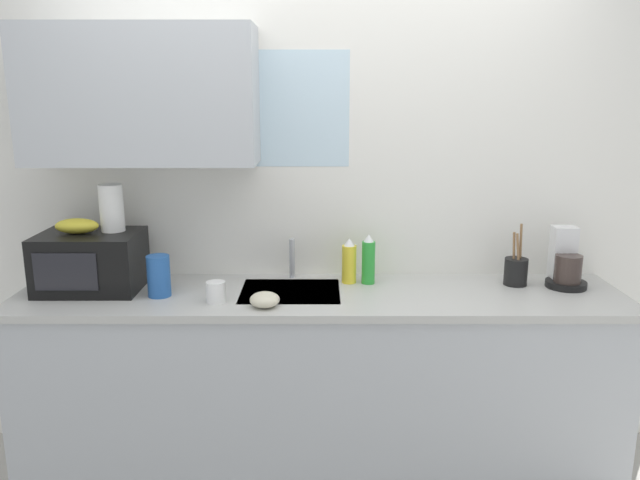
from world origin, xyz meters
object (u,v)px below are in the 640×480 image
Objects in this scene: paper_towel_roll at (112,208)px; utensil_crock at (516,271)px; coffee_maker at (565,264)px; dish_soap_bottle_yellow at (349,262)px; cereal_canister at (159,276)px; banana_bunch at (77,226)px; small_bowl at (265,300)px; dish_soap_bottle_green at (368,260)px; microwave at (91,262)px; mug_white at (216,292)px.

utensil_crock is (1.91, 0.02, -0.31)m from paper_towel_roll.
coffee_maker reaches higher than dish_soap_bottle_yellow.
utensil_crock is at bearing 5.80° from cereal_canister.
banana_bunch is at bearing -178.06° from utensil_crock.
paper_towel_roll reaches higher than cereal_canister.
coffee_maker reaches higher than small_bowl.
dish_soap_bottle_green is at bearing 11.40° from cereal_canister.
microwave reaches higher than small_bowl.
utensil_crock is (0.71, -0.02, -0.04)m from dish_soap_bottle_green.
paper_towel_roll is at bearing 18.43° from banana_bunch.
utensil_crock is at bearing 1.94° from banana_bunch.
microwave reaches higher than dish_soap_bottle_green.
paper_towel_roll is 1.69× the size of small_bowl.
microwave is 1.64× the size of coffee_maker.
cereal_canister is at bearing 161.70° from mug_white.
coffee_maker is (2.29, 0.06, -0.20)m from banana_bunch.
dish_soap_bottle_yellow is 0.73× the size of utensil_crock.
banana_bunch reaches higher than utensil_crock.
utensil_crock is at bearing -2.61° from dish_soap_bottle_yellow.
mug_white is (0.51, -0.24, -0.33)m from paper_towel_roll.
utensil_crock reaches higher than dish_soap_bottle_green.
microwave is 2.30× the size of banana_bunch.
paper_towel_roll is at bearing 27.17° from microwave.
banana_bunch reaches higher than mug_white.
paper_towel_roll is at bearing 154.89° from mug_white.
paper_towel_roll is at bearing -177.88° from dish_soap_bottle_green.
paper_towel_roll is 1.94m from utensil_crock.
banana_bunch is 0.91× the size of dish_soap_bottle_yellow.
dish_soap_bottle_yellow is 0.53m from small_bowl.
banana_bunch is 0.67× the size of utensil_crock.
paper_towel_roll reaches higher than microwave.
coffee_maker is at bearing -2.22° from dish_soap_bottle_green.
utensil_crock reaches higher than cereal_canister.
banana_bunch is 1.28m from dish_soap_bottle_yellow.
coffee_maker is at bearing 4.76° from cereal_canister.
dish_soap_bottle_green is 0.75m from mug_white.
dish_soap_bottle_green is (-0.94, 0.04, 0.01)m from coffee_maker.
paper_towel_roll reaches higher than dish_soap_bottle_yellow.
small_bowl is at bearing -22.28° from paper_towel_roll.
banana_bunch is at bearing 164.18° from small_bowl.
dish_soap_bottle_yellow is 1.69× the size of small_bowl.
utensil_crock is (2.01, 0.07, -0.06)m from microwave.
paper_towel_roll is 1.17× the size of cereal_canister.
small_bowl is (-0.47, -0.34, -0.08)m from dish_soap_bottle_green.
cereal_canister is (0.34, -0.10, -0.04)m from microwave.
small_bowl is (-1.18, -0.32, -0.04)m from utensil_crock.
microwave is at bearing 163.87° from cereal_canister.
utensil_crock is at bearing 2.03° from microwave.
utensil_crock is at bearing 0.59° from paper_towel_roll.
banana_bunch is at bearing 178.20° from microwave.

